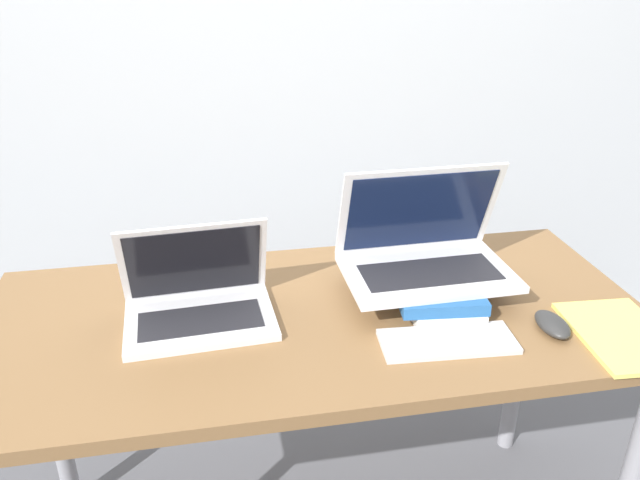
# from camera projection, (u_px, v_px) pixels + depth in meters

# --- Properties ---
(desk) EXTENTS (1.48, 0.66, 0.75)m
(desk) POSITION_uv_depth(u_px,v_px,m) (317.00, 346.00, 1.43)
(desk) COLOR brown
(desk) RESTS_ON ground_plane
(laptop_left) EXTENTS (0.33, 0.24, 0.22)m
(laptop_left) POSITION_uv_depth(u_px,v_px,m) (198.00, 300.00, 1.36)
(laptop_left) COLOR silver
(laptop_left) RESTS_ON desk
(book_stack) EXTENTS (0.21, 0.28, 0.06)m
(book_stack) POSITION_uv_depth(u_px,v_px,m) (433.00, 289.00, 1.44)
(book_stack) COLOR white
(book_stack) RESTS_ON desk
(laptop_on_books) EXTENTS (0.38, 0.26, 0.25)m
(laptop_on_books) POSITION_uv_depth(u_px,v_px,m) (424.00, 251.00, 1.44)
(laptop_on_books) COLOR silver
(laptop_on_books) RESTS_ON book_stack
(wireless_keyboard) EXTENTS (0.28, 0.13, 0.01)m
(wireless_keyboard) POSITION_uv_depth(u_px,v_px,m) (448.00, 341.00, 1.28)
(wireless_keyboard) COLOR silver
(wireless_keyboard) RESTS_ON desk
(mouse) EXTENTS (0.06, 0.11, 0.03)m
(mouse) POSITION_uv_depth(u_px,v_px,m) (552.00, 324.00, 1.33)
(mouse) COLOR #2D2D2D
(mouse) RESTS_ON desk
(notepad) EXTENTS (0.20, 0.28, 0.01)m
(notepad) POSITION_uv_depth(u_px,v_px,m) (622.00, 335.00, 1.31)
(notepad) COLOR #EFE066
(notepad) RESTS_ON desk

